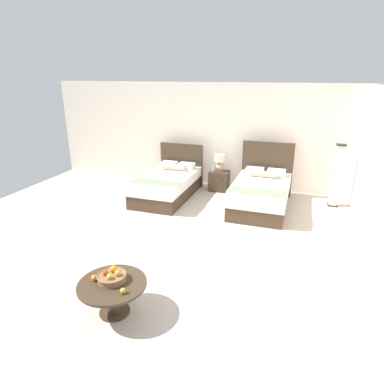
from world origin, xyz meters
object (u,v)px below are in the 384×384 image
Objects in this scene: vase at (213,168)px; loose_orange at (94,278)px; table_lamp at (220,161)px; nightstand at (219,181)px; loose_apple at (123,291)px; bed_near_window at (168,184)px; coffee_table at (113,290)px; floor_lamp_corner at (337,176)px; fruit_bowl at (112,277)px; bed_near_corner at (261,193)px.

vase reaches higher than loose_orange.
nightstand is at bearing -90.00° from table_lamp.
loose_orange is at bearing 166.19° from loose_apple.
bed_near_window is 4.29m from coffee_table.
fruit_bowl is at bearing -121.32° from floor_lamp_corner.
bed_near_corner reaches higher than loose_apple.
loose_apple is at bearing -86.99° from vase.
bed_near_corner is at bearing -35.47° from nightstand.
bed_near_window is at bearing -141.71° from table_lamp.
table_lamp is at bearing 91.35° from loose_apple.
bed_near_window reaches higher than coffee_table.
bed_near_corner is 1.75m from floor_lamp_corner.
bed_near_corner reaches higher than vase.
fruit_bowl is 5.59m from floor_lamp_corner.
loose_orange is (0.74, -4.20, 0.17)m from bed_near_window.
bed_near_corner is 1.52m from table_lamp.
coffee_table is at bearing 149.49° from loose_apple.
bed_near_corner is at bearing 72.88° from coffee_table.
loose_orange is (-0.21, -0.07, -0.02)m from fruit_bowl.
bed_near_window is 4.12× the size of nightstand.
nightstand is 0.36× the size of floor_lamp_corner.
bed_near_window is at bearing 105.69° from loose_apple.
vase is (-0.15, -0.04, 0.34)m from nightstand.
loose_orange is at bearing -122.73° from floor_lamp_corner.
vase is (0.94, 0.80, 0.29)m from bed_near_window.
floor_lamp_corner is at bearing -3.13° from vase.
nightstand is at bearing 37.63° from bed_near_window.
loose_apple is (0.27, -5.12, -0.13)m from vase.
table_lamp is (-1.18, 0.86, 0.44)m from bed_near_corner.
bed_near_window is 4.96× the size of table_lamp.
bed_near_window reaches higher than loose_apple.
loose_orange is (-0.47, 0.12, 0.00)m from loose_apple.
fruit_bowl is at bearing 144.32° from loose_apple.
fruit_bowl is (-0.14, -4.97, 0.24)m from nightstand.
nightstand is 0.52m from table_lamp.
coffee_table is 0.17m from fruit_bowl.
table_lamp is 5.66× the size of loose_orange.
bed_near_corner is 4.45m from loose_apple.
loose_apple is 0.05× the size of floor_lamp_corner.
fruit_bowl is at bearing 18.97° from loose_orange.
coffee_table is 0.28m from loose_orange.
bed_near_corner is (2.27, 0.00, 0.03)m from bed_near_window.
loose_apple is at bearing -35.68° from fruit_bowl.
fruit_bowl is at bearing -77.03° from bed_near_window.
table_lamp is (1.09, 0.86, 0.47)m from bed_near_window.
fruit_bowl is 5.21× the size of loose_apple.
coffee_table is (-0.11, -5.04, -0.44)m from table_lamp.
bed_near_corner reaches higher than bed_near_window.
floor_lamp_corner reaches higher than fruit_bowl.
floor_lamp_corner reaches higher than nightstand.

